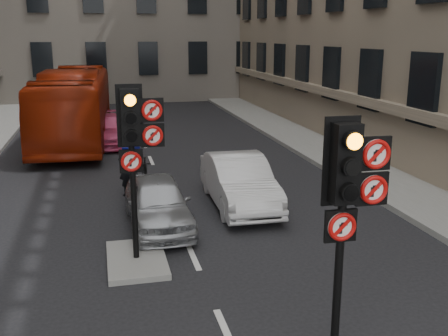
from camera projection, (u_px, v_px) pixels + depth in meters
name	position (u px, v px, depth m)	size (l,w,h in m)	color
pavement_right	(351.00, 160.00, 19.41)	(3.00, 50.00, 0.16)	gray
centre_island	(137.00, 260.00, 10.94)	(1.20, 2.00, 0.12)	gray
signal_near	(349.00, 189.00, 7.14)	(0.91, 0.40, 3.58)	black
signal_far	(135.00, 135.00, 10.29)	(0.91, 0.40, 3.58)	black
car_silver	(158.00, 202.00, 12.84)	(1.48, 3.67, 1.25)	#9B9EA3
car_white	(239.00, 181.00, 14.40)	(1.48, 4.24, 1.40)	silver
car_pink	(108.00, 130.00, 22.50)	(1.74, 4.27, 1.24)	#C73A69
bus_red	(75.00, 105.00, 23.08)	(2.63, 11.26, 3.14)	maroon
motorcycle	(145.00, 174.00, 15.94)	(0.45, 1.61, 0.97)	black
motorcyclist	(128.00, 168.00, 15.28)	(0.62, 0.40, 1.69)	black
info_sign	(132.00, 182.00, 11.26)	(0.38, 0.12, 2.20)	black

